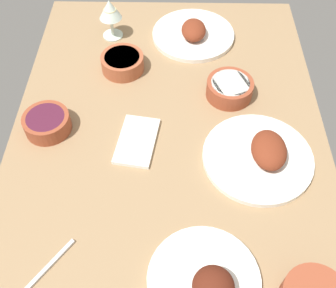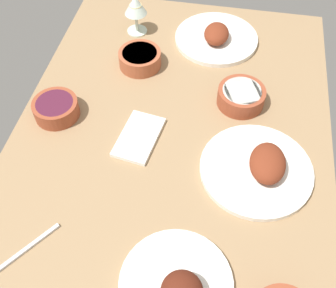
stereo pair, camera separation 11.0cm
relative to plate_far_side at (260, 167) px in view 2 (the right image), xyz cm
name	(u,v)px [view 2 (the right image)]	position (x,y,z in cm)	size (l,w,h in cm)	color
dining_table	(168,153)	(-3.31, -25.06, -4.05)	(140.00, 90.00, 4.00)	#937551
plate_far_side	(260,167)	(0.00, 0.00, 0.00)	(29.82, 29.82, 7.56)	white
plate_near_viewer	(216,37)	(-52.24, -17.13, -0.36)	(28.53, 28.53, 6.72)	white
plate_center_main	(178,286)	(34.33, -15.95, 0.11)	(25.13, 25.13, 7.99)	white
bowl_onions	(56,108)	(-9.76, -59.42, 0.74)	(13.14, 13.14, 5.10)	brown
bowl_sauce	(140,58)	(-35.50, -40.25, 0.79)	(13.67, 13.67, 5.20)	#A35133
bowl_cream	(241,96)	(-24.27, -6.76, 0.86)	(14.09, 14.09, 5.34)	brown
wine_glass	(135,7)	(-52.64, -45.30, 7.88)	(7.60, 7.60, 14.00)	silver
folded_napkin	(139,137)	(-5.34, -33.78, -1.45)	(17.08, 10.11, 1.20)	white
fork_loose	(28,248)	(31.34, -51.80, -1.65)	(16.99, 0.90, 0.80)	silver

